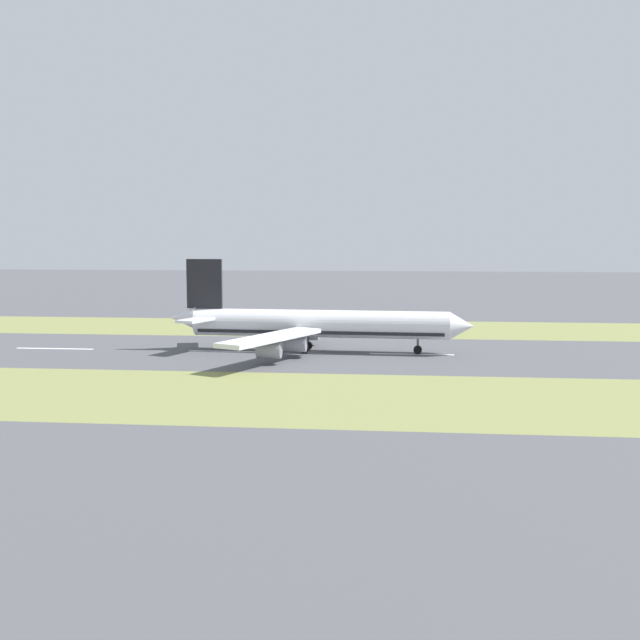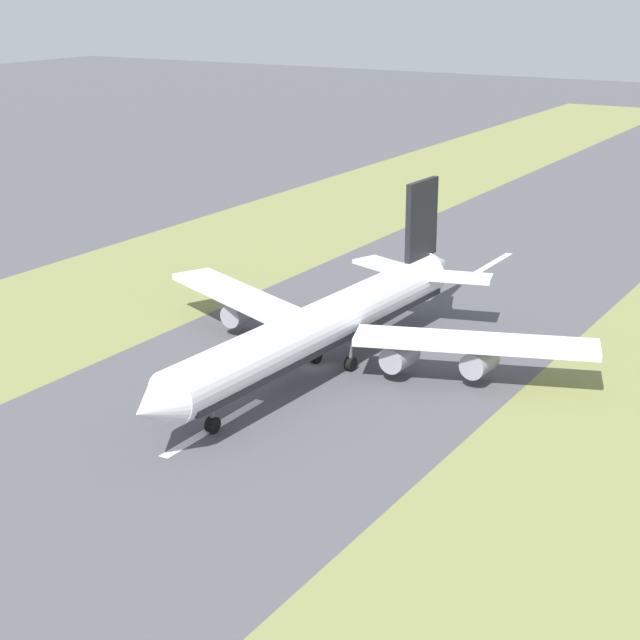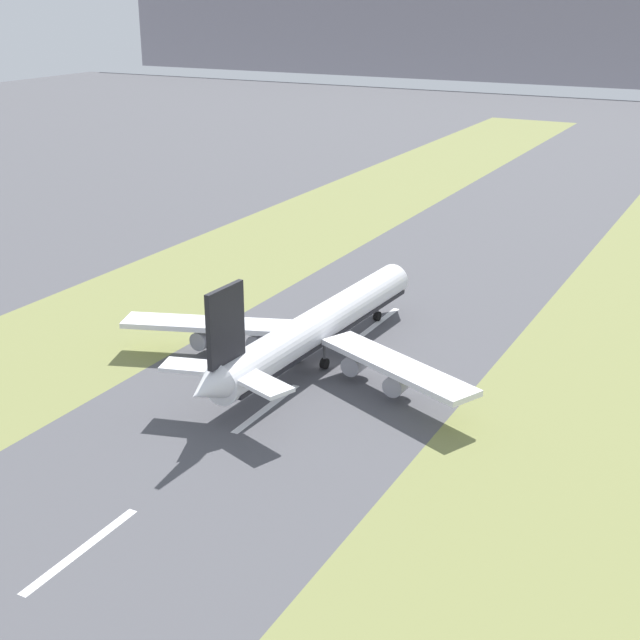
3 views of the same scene
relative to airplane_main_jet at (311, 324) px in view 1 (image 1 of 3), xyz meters
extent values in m
plane|color=#4C4C51|center=(1.68, 0.14, -6.02)|extent=(800.00, 800.00, 0.00)
cube|color=olive|center=(-43.32, 0.14, -6.02)|extent=(40.00, 600.00, 0.01)
cube|color=olive|center=(46.68, 0.14, -6.02)|extent=(40.00, 600.00, 0.01)
cube|color=silver|center=(1.68, -58.10, -6.01)|extent=(1.20, 18.00, 0.01)
cube|color=silver|center=(1.68, -18.10, -6.01)|extent=(1.20, 18.00, 0.01)
cube|color=silver|center=(1.68, 21.90, -6.01)|extent=(1.20, 18.00, 0.01)
cylinder|color=white|center=(0.08, 1.90, 0.18)|extent=(8.41, 56.21, 6.00)
cone|color=white|center=(1.40, 32.38, 0.18)|extent=(6.09, 5.25, 5.88)
cone|color=white|center=(-1.25, -29.07, 0.98)|extent=(5.35, 6.21, 5.10)
cube|color=black|center=(0.08, 1.90, -1.47)|extent=(8.01, 53.96, 0.70)
cube|color=white|center=(-17.71, -4.56, -0.72)|extent=(29.34, 15.35, 0.90)
cube|color=white|center=(17.25, -6.06, -0.72)|extent=(28.88, 17.47, 0.90)
cylinder|color=#93939E|center=(-9.08, -1.70, -3.17)|extent=(3.40, 4.93, 3.20)
cylinder|color=#93939E|center=(-18.22, -4.81, -3.17)|extent=(3.40, 4.93, 3.20)
cylinder|color=#93939E|center=(8.90, -2.48, -3.17)|extent=(3.40, 4.93, 3.20)
cylinder|color=#93939E|center=(17.74, -6.37, -3.17)|extent=(3.40, 4.93, 3.20)
cube|color=black|center=(-1.04, -24.07, 8.68)|extent=(1.14, 8.03, 11.00)
cube|color=white|center=(-6.53, -23.84, 1.18)|extent=(10.81, 6.92, 0.60)
cube|color=white|center=(4.46, -24.31, 1.18)|extent=(10.91, 7.62, 0.60)
cylinder|color=#59595E|center=(1.00, 23.16, -3.52)|extent=(0.50, 0.50, 3.20)
cylinder|color=black|center=(1.00, 23.16, -5.12)|extent=(0.98, 1.84, 1.80)
cylinder|color=#59595E|center=(-2.64, -0.98, -3.52)|extent=(0.50, 0.50, 3.20)
cylinder|color=black|center=(-2.64, -0.98, -5.12)|extent=(0.98, 1.84, 1.80)
cylinder|color=#59595E|center=(2.55, -1.21, -3.52)|extent=(0.50, 0.50, 3.20)
cylinder|color=black|center=(2.55, -1.21, -5.12)|extent=(0.98, 1.84, 1.80)
camera|label=1|loc=(161.60, 18.47, 18.91)|focal=42.00mm
camera|label=2|loc=(-62.90, 108.65, 41.02)|focal=60.00mm
camera|label=3|loc=(63.76, -119.63, 52.45)|focal=50.00mm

